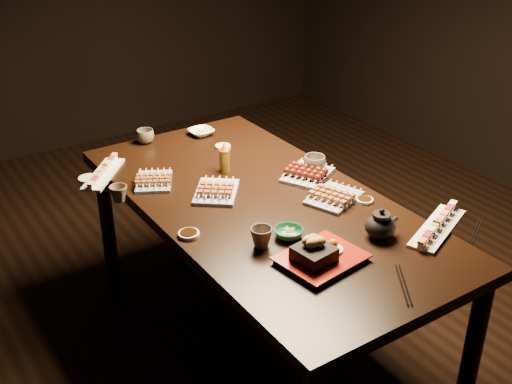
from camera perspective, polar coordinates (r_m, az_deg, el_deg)
ground at (r=3.41m, az=2.81°, el=-8.75°), size 5.00×5.00×0.00m
dining_table at (r=2.87m, az=0.56°, el=-7.41°), size 1.38×1.98×0.75m
sushi_platter_near at (r=2.55m, az=15.86°, el=-2.80°), size 0.38×0.24×0.05m
sushi_platter_far at (r=2.96m, az=-13.43°, el=1.81°), size 0.29×0.31×0.04m
yakitori_plate_center at (r=2.72m, az=-3.56°, el=0.42°), size 0.28×0.29×0.06m
yakitori_plate_right at (r=2.68m, az=6.97°, el=-0.13°), size 0.27×0.24×0.06m
yakitori_plate_left at (r=2.84m, az=-9.09°, el=1.28°), size 0.23×0.25×0.05m
tsukune_plate at (r=2.87m, az=4.61°, el=1.92°), size 0.29×0.26×0.06m
edamame_bowl_green at (r=2.41m, az=2.91°, el=-3.67°), size 0.15×0.15×0.03m
edamame_bowl_cream at (r=3.33m, az=-4.89°, el=5.32°), size 0.13×0.13×0.03m
tempura_tray at (r=2.26m, az=5.86°, el=-5.07°), size 0.31×0.27×0.11m
teacup_near_left at (r=2.34m, az=0.48°, el=-4.05°), size 0.10×0.10×0.08m
teacup_mid_right at (r=2.91m, az=5.22°, el=2.49°), size 0.13×0.13×0.08m
teacup_far_left at (r=2.71m, az=-12.11°, el=-0.15°), size 0.08×0.08×0.07m
teacup_far_right at (r=3.26m, az=-9.82°, el=4.90°), size 0.12×0.12×0.07m
teapot at (r=2.44m, az=11.02°, el=-2.75°), size 0.15×0.15×0.12m
condiment_bottle at (r=2.90m, az=-2.82°, el=3.13°), size 0.05×0.05×0.14m
sauce_dish_west at (r=2.44m, az=-5.99°, el=-3.75°), size 0.11×0.11×0.01m
sauce_dish_east at (r=3.17m, az=-2.96°, el=4.05°), size 0.08×0.08×0.01m
sauce_dish_se at (r=2.70m, az=9.62°, el=-0.72°), size 0.08×0.08×0.01m
sauce_dish_nw at (r=2.93m, az=-14.68°, el=1.13°), size 0.12×0.12×0.02m
chopsticks_near at (r=2.22m, az=12.97°, el=-8.00°), size 0.15×0.20×0.01m
chopsticks_se at (r=2.59m, az=19.01°, el=-3.25°), size 0.19×0.12×0.01m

